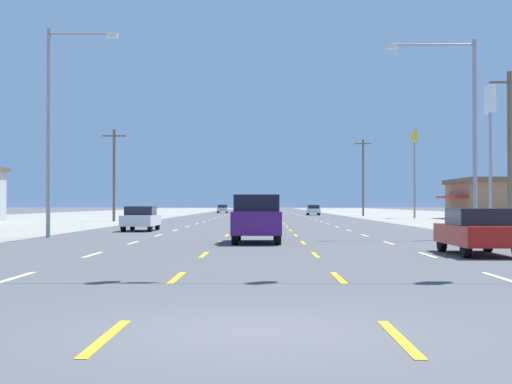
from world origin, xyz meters
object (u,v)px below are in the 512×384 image
object	(u,v)px
sedan_far_left_far	(223,209)
suv_center_turn_near	(257,218)
sedan_far_left_mid	(141,218)
streetlight_left_row_0	(55,118)
sedan_far_right_nearest	(478,231)
streetlight_right_row_0	(465,122)
sedan_far_right_midfar	(313,210)
pole_sign_right_row_1	(490,117)
pole_sign_right_row_2	(414,153)

from	to	relation	value
sedan_far_left_far	suv_center_turn_near	bearing A→B (deg)	-86.15
sedan_far_left_mid	streetlight_left_row_0	xyz separation A→B (m)	(-2.67, -9.12, 4.93)
sedan_far_right_nearest	suv_center_turn_near	world-z (taller)	suv_center_turn_near
suv_center_turn_near	streetlight_right_row_0	size ratio (longest dim) A/B	0.52
sedan_far_right_midfar	streetlight_left_row_0	size ratio (longest dim) A/B	0.45
sedan_far_right_nearest	sedan_far_left_mid	bearing A→B (deg)	123.40
streetlight_left_row_0	streetlight_right_row_0	distance (m)	19.55
suv_center_turn_near	pole_sign_right_row_1	size ratio (longest dim) A/B	0.46
sedan_far_left_mid	streetlight_left_row_0	size ratio (longest dim) A/B	0.45
suv_center_turn_near	sedan_far_right_midfar	world-z (taller)	suv_center_turn_near
sedan_far_right_nearest	sedan_far_left_mid	distance (m)	25.56
sedan_far_right_nearest	sedan_far_left_mid	world-z (taller)	same
sedan_far_right_nearest	sedan_far_left_far	distance (m)	113.01
suv_center_turn_near	sedan_far_right_midfar	bearing A→B (deg)	84.68
pole_sign_right_row_2	sedan_far_right_nearest	bearing A→B (deg)	-99.24
sedan_far_right_nearest	streetlight_right_row_0	distance (m)	13.41
sedan_far_left_mid	streetlight_right_row_0	bearing A→B (deg)	-28.38
sedan_far_left_mid	sedan_far_right_midfar	bearing A→B (deg)	77.59
sedan_far_left_mid	pole_sign_right_row_1	world-z (taller)	pole_sign_right_row_1
sedan_far_right_nearest	pole_sign_right_row_1	xyz separation A→B (m)	(10.22, 33.57, 7.41)
sedan_far_right_nearest	streetlight_left_row_0	distance (m)	21.31
sedan_far_left_far	pole_sign_right_row_2	world-z (taller)	pole_sign_right_row_2
sedan_far_right_midfar	streetlight_right_row_0	distance (m)	74.76
sedan_far_right_midfar	pole_sign_right_row_2	size ratio (longest dim) A/B	0.45
pole_sign_right_row_1	pole_sign_right_row_2	distance (m)	29.42
sedan_far_right_midfar	streetlight_left_row_0	bearing A→B (deg)	-102.90
suv_center_turn_near	pole_sign_right_row_2	size ratio (longest dim) A/B	0.49
suv_center_turn_near	sedan_far_right_midfar	distance (m)	79.63
sedan_far_left_far	pole_sign_right_row_1	distance (m)	82.56
sedan_far_right_nearest	pole_sign_right_row_2	bearing A→B (deg)	80.76
sedan_far_right_nearest	sedan_far_right_midfar	xyz separation A→B (m)	(0.33, 86.79, 0.00)
sedan_far_left_far	sedan_far_left_mid	bearing A→B (deg)	-89.99
sedan_far_left_far	pole_sign_right_row_1	xyz separation A→B (m)	(24.31, -78.56, 7.41)
sedan_far_right_nearest	streetlight_left_row_0	bearing A→B (deg)	143.87
sedan_far_right_nearest	streetlight_right_row_0	size ratio (longest dim) A/B	0.48
pole_sign_right_row_2	streetlight_right_row_0	size ratio (longest dim) A/B	1.05
sedan_far_right_midfar	sedan_far_left_far	size ratio (longest dim) A/B	1.00
pole_sign_right_row_1	streetlight_left_row_0	world-z (taller)	pole_sign_right_row_1
sedan_far_left_mid	sedan_far_right_midfar	xyz separation A→B (m)	(14.40, 65.45, 0.00)
suv_center_turn_near	streetlight_left_row_0	distance (m)	11.74
sedan_far_right_nearest	suv_center_turn_near	xyz separation A→B (m)	(-7.05, 7.51, 0.27)
sedan_far_right_midfar	sedan_far_left_far	distance (m)	29.15
sedan_far_right_nearest	suv_center_turn_near	bearing A→B (deg)	133.21
suv_center_turn_near	pole_sign_right_row_1	bearing A→B (deg)	56.46
sedan_far_left_mid	streetlight_right_row_0	size ratio (longest dim) A/B	0.48
sedan_far_right_midfar	sedan_far_left_far	world-z (taller)	same
pole_sign_right_row_2	streetlight_left_row_0	distance (m)	57.51
sedan_far_left_mid	streetlight_left_row_0	bearing A→B (deg)	-106.33
sedan_far_left_mid	pole_sign_right_row_1	bearing A→B (deg)	26.72
pole_sign_right_row_2	sedan_far_right_midfar	bearing A→B (deg)	112.60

